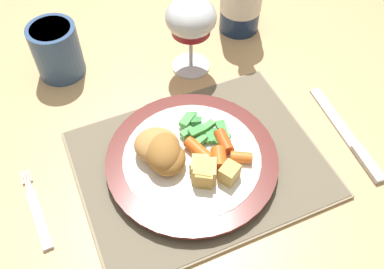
{
  "coord_description": "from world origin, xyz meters",
  "views": [
    {
      "loc": [
        -0.12,
        -0.49,
        1.28
      ],
      "look_at": [
        0.03,
        -0.14,
        0.78
      ],
      "focal_mm": 40.0,
      "sensor_mm": 36.0,
      "label": 1
    }
  ],
  "objects": [
    {
      "name": "glazed_carrots",
      "position": [
        0.06,
        -0.18,
        0.78
      ],
      "size": [
        0.09,
        0.07,
        0.02
      ],
      "color": "#CC5119",
      "rests_on": "dinner_plate"
    },
    {
      "name": "fork",
      "position": [
        -0.21,
        -0.15,
        0.74
      ],
      "size": [
        0.02,
        0.14,
        0.01
      ],
      "color": "silver",
      "rests_on": "dining_table"
    },
    {
      "name": "placemat",
      "position": [
        0.03,
        -0.17,
        0.74
      ],
      "size": [
        0.36,
        0.28,
        0.01
      ],
      "color": "gray",
      "rests_on": "dining_table"
    },
    {
      "name": "wine_glass",
      "position": [
        0.11,
        0.04,
        0.84
      ],
      "size": [
        0.09,
        0.09,
        0.14
      ],
      "color": "silver",
      "rests_on": "dining_table"
    },
    {
      "name": "breaded_croquettes",
      "position": [
        -0.02,
        -0.15,
        0.79
      ],
      "size": [
        0.09,
        0.11,
        0.04
      ],
      "color": "#A87033",
      "rests_on": "dinner_plate"
    },
    {
      "name": "dining_table",
      "position": [
        0.0,
        0.0,
        0.66
      ],
      "size": [
        1.52,
        0.87,
        0.74
      ],
      "color": "tan",
      "rests_on": "ground"
    },
    {
      "name": "roast_potatoes",
      "position": [
        0.03,
        -0.2,
        0.78
      ],
      "size": [
        0.07,
        0.06,
        0.03
      ],
      "color": "gold",
      "rests_on": "dinner_plate"
    },
    {
      "name": "ground_plane",
      "position": [
        0.0,
        0.0,
        0.0
      ],
      "size": [
        6.0,
        6.0,
        0.0
      ],
      "primitive_type": "plane",
      "color": "brown"
    },
    {
      "name": "drinking_cup",
      "position": [
        -0.11,
        0.12,
        0.79
      ],
      "size": [
        0.08,
        0.08,
        0.1
      ],
      "color": "#385684",
      "rests_on": "dining_table"
    },
    {
      "name": "green_beans_pile",
      "position": [
        0.06,
        -0.13,
        0.77
      ],
      "size": [
        0.07,
        0.08,
        0.02
      ],
      "color": "green",
      "rests_on": "dinner_plate"
    },
    {
      "name": "table_knife",
      "position": [
        0.27,
        -0.22,
        0.74
      ],
      "size": [
        0.03,
        0.2,
        0.01
      ],
      "color": "silver",
      "rests_on": "dining_table"
    },
    {
      "name": "dinner_plate",
      "position": [
        0.02,
        -0.16,
        0.76
      ],
      "size": [
        0.25,
        0.25,
        0.02
      ],
      "color": "white",
      "rests_on": "placemat"
    }
  ]
}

